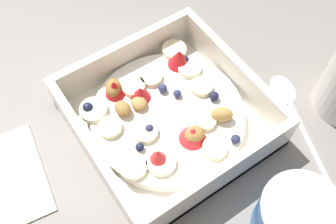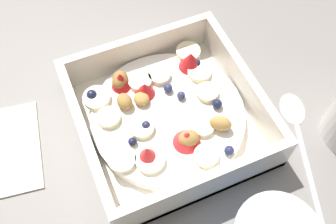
{
  "view_description": "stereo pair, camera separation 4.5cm",
  "coord_description": "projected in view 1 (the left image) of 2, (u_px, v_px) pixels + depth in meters",
  "views": [
    {
      "loc": [
        0.12,
        0.19,
        0.42
      ],
      "look_at": [
        -0.01,
        -0.01,
        0.03
      ],
      "focal_mm": 41.07,
      "sensor_mm": 36.0,
      "label": 1
    },
    {
      "loc": [
        0.08,
        0.21,
        0.42
      ],
      "look_at": [
        -0.01,
        -0.01,
        0.03
      ],
      "focal_mm": 41.07,
      "sensor_mm": 36.0,
      "label": 2
    }
  ],
  "objects": [
    {
      "name": "yogurt_cup",
      "position": [
        295.0,
        220.0,
        0.39
      ],
      "size": [
        0.08,
        0.08,
        0.06
      ],
      "color": "#3370B7",
      "rests_on": "ground"
    },
    {
      "name": "fruit_bowl",
      "position": [
        167.0,
        116.0,
        0.46
      ],
      "size": [
        0.21,
        0.21,
        0.06
      ],
      "color": "white",
      "rests_on": "ground"
    },
    {
      "name": "ground_plane",
      "position": [
        161.0,
        134.0,
        0.47
      ],
      "size": [
        2.4,
        2.4,
        0.0
      ],
      "primitive_type": "plane",
      "color": "gray"
    },
    {
      "name": "spoon",
      "position": [
        292.0,
        104.0,
        0.49
      ],
      "size": [
        0.08,
        0.17,
        0.01
      ],
      "color": "silver",
      "rests_on": "ground"
    }
  ]
}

